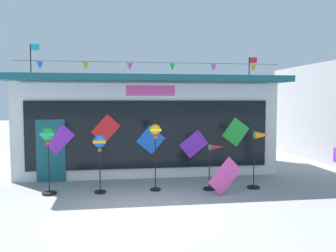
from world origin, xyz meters
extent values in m
plane|color=gray|center=(0.00, 0.00, 0.00)|extent=(80.00, 80.00, 0.00)
cube|color=silver|center=(0.58, 5.72, 1.61)|extent=(8.90, 4.10, 3.22)
cube|color=#195660|center=(0.58, 5.30, 3.32)|extent=(9.30, 4.95, 0.20)
cube|color=silver|center=(0.58, 3.63, 2.92)|extent=(8.19, 0.08, 0.49)
cube|color=#EA4CA3|center=(0.58, 3.60, 2.92)|extent=(1.60, 0.04, 0.34)
cube|color=black|center=(0.58, 3.64, 1.47)|extent=(8.01, 0.06, 2.25)
cube|color=#195660|center=(-2.62, 3.64, 1.00)|extent=(0.90, 0.07, 2.00)
cube|color=purple|center=(-2.34, 3.58, 1.37)|extent=(0.97, 0.03, 0.99)
cube|color=red|center=(-0.88, 3.58, 1.68)|extent=(0.96, 0.03, 0.97)
cube|color=blue|center=(0.58, 3.58, 1.30)|extent=(0.97, 0.03, 0.97)
cube|color=purple|center=(2.04, 3.58, 1.14)|extent=(1.01, 0.03, 0.97)
cube|color=green|center=(3.50, 3.58, 1.53)|extent=(0.98, 0.03, 1.01)
cylinder|color=black|center=(0.58, 3.34, 3.81)|extent=(8.54, 0.01, 0.01)
cone|color=blue|center=(-2.83, 3.34, 3.67)|extent=(0.20, 0.20, 0.22)
cone|color=orange|center=(-1.46, 3.34, 3.67)|extent=(0.20, 0.20, 0.22)
cone|color=#EA4CA3|center=(-0.10, 3.34, 3.67)|extent=(0.20, 0.20, 0.22)
cone|color=green|center=(1.27, 3.34, 3.67)|extent=(0.20, 0.20, 0.22)
cone|color=#EA4CA3|center=(2.63, 3.34, 3.67)|extent=(0.20, 0.20, 0.22)
cone|color=orange|center=(4.00, 3.34, 3.67)|extent=(0.20, 0.20, 0.22)
cylinder|color=black|center=(-3.62, 5.72, 4.05)|extent=(0.04, 0.04, 1.26)
cube|color=#19B7BC|center=(-3.46, 5.72, 4.56)|extent=(0.32, 0.02, 0.22)
cylinder|color=black|center=(4.78, 5.72, 3.88)|extent=(0.04, 0.04, 0.92)
cube|color=red|center=(4.94, 5.72, 4.22)|extent=(0.32, 0.02, 0.22)
cylinder|color=black|center=(-2.41, 2.03, 0.03)|extent=(0.40, 0.40, 0.06)
cylinder|color=black|center=(-2.41, 2.03, 0.75)|extent=(0.03, 0.03, 1.51)
sphere|color=green|center=(-2.41, 2.03, 1.69)|extent=(0.36, 0.36, 0.36)
cube|color=#19B7BC|center=(-2.41, 2.03, 1.69)|extent=(0.37, 0.37, 0.08)
cube|color=brown|center=(-2.41, 2.03, 1.45)|extent=(0.10, 0.10, 0.10)
cylinder|color=black|center=(-1.01, 1.97, 0.03)|extent=(0.32, 0.32, 0.06)
cylinder|color=black|center=(-1.01, 1.97, 0.65)|extent=(0.03, 0.03, 1.29)
sphere|color=blue|center=(-1.01, 1.97, 1.47)|extent=(0.34, 0.34, 0.34)
cube|color=orange|center=(-1.01, 1.97, 1.47)|extent=(0.35, 0.35, 0.08)
cube|color=brown|center=(-1.01, 1.97, 1.23)|extent=(0.10, 0.10, 0.10)
cylinder|color=black|center=(0.56, 2.03, 0.03)|extent=(0.30, 0.30, 0.06)
cylinder|color=black|center=(0.56, 2.03, 0.81)|extent=(0.03, 0.03, 1.62)
sphere|color=orange|center=(0.56, 2.03, 1.77)|extent=(0.31, 0.31, 0.31)
cube|color=yellow|center=(0.56, 2.03, 1.77)|extent=(0.31, 0.31, 0.07)
cube|color=brown|center=(0.56, 2.03, 1.56)|extent=(0.10, 0.10, 0.10)
cylinder|color=black|center=(2.12, 1.87, 0.03)|extent=(0.35, 0.35, 0.06)
cylinder|color=black|center=(2.12, 1.87, 0.63)|extent=(0.03, 0.03, 1.25)
cone|color=red|center=(2.35, 1.87, 1.25)|extent=(0.48, 0.29, 0.17)
cylinder|color=#19B7BC|center=(2.12, 1.87, 1.25)|extent=(0.03, 0.16, 0.16)
cylinder|color=black|center=(3.47, 1.85, 0.03)|extent=(0.37, 0.37, 0.06)
cylinder|color=black|center=(3.47, 1.85, 0.79)|extent=(0.03, 0.03, 1.59)
cone|color=orange|center=(3.73, 1.85, 1.59)|extent=(0.52, 0.23, 0.22)
cylinder|color=green|center=(3.47, 1.85, 1.59)|extent=(0.03, 0.16, 0.16)
cube|color=#EA4CA3|center=(2.41, 1.30, 0.52)|extent=(1.04, 0.26, 1.04)
camera|label=1|loc=(-0.59, -8.10, 2.62)|focal=38.18mm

